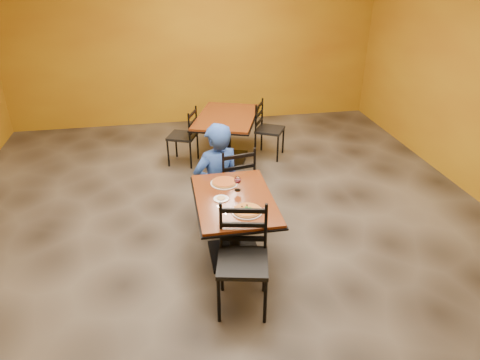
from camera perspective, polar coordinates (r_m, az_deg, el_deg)
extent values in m
cube|color=black|center=(5.36, -1.61, -6.67)|extent=(7.00, 8.00, 0.01)
cube|color=#B08313|center=(8.54, -6.14, 17.30)|extent=(7.00, 0.01, 3.00)
cube|color=#6B3310|center=(4.55, -0.74, -2.54)|extent=(0.80, 1.20, 0.03)
cube|color=black|center=(4.56, -0.74, -2.81)|extent=(0.83, 1.23, 0.02)
cylinder|color=black|center=(4.75, -0.72, -6.35)|extent=(0.12, 0.12, 0.66)
cube|color=black|center=(4.95, -0.69, -9.70)|extent=(0.55, 0.55, 0.04)
cube|color=#6B3310|center=(6.90, -1.78, 8.32)|extent=(1.27, 1.53, 0.03)
cube|color=black|center=(6.91, -1.78, 8.11)|extent=(1.31, 1.57, 0.02)
cylinder|color=black|center=(7.03, -1.74, 5.51)|extent=(0.13, 0.13, 0.66)
cube|color=black|center=(7.17, -1.70, 2.94)|extent=(0.77, 0.77, 0.04)
imported|color=navy|center=(5.35, -3.06, 1.11)|extent=(0.72, 0.59, 1.27)
cylinder|color=white|center=(4.30, 0.93, -4.17)|extent=(0.31, 0.31, 0.01)
cylinder|color=#8F2C0A|center=(4.29, 0.93, -3.99)|extent=(0.28, 0.28, 0.02)
cylinder|color=white|center=(4.82, -2.06, -0.42)|extent=(0.31, 0.31, 0.01)
cylinder|color=#AF6721|center=(4.81, -2.07, -0.26)|extent=(0.28, 0.28, 0.02)
cylinder|color=white|center=(4.52, -2.50, -2.48)|extent=(0.16, 0.16, 0.01)
cylinder|color=tan|center=(4.52, -2.50, -2.38)|extent=(0.09, 0.09, 0.01)
cube|color=silver|center=(4.34, -2.41, -3.97)|extent=(0.08, 0.18, 0.00)
cube|color=silver|center=(4.36, 3.17, -3.83)|extent=(0.14, 0.18, 0.00)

